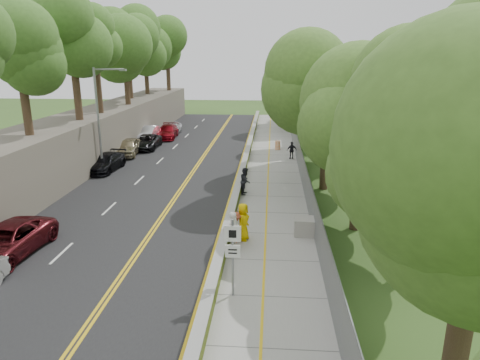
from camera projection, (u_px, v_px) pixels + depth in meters
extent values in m
plane|color=#33511E|center=(216.00, 259.00, 19.29)|extent=(140.00, 140.00, 0.00)
cube|color=black|center=(173.00, 170.00, 34.02)|extent=(11.20, 66.00, 0.04)
cube|color=gray|center=(273.00, 172.00, 33.45)|extent=(4.20, 66.00, 0.05)
cube|color=#A4D611|center=(243.00, 168.00, 33.54)|extent=(0.42, 66.00, 0.60)
cube|color=#595147|center=(72.00, 144.00, 34.04)|extent=(5.00, 66.00, 4.00)
cube|color=slate|center=(300.00, 161.00, 33.03)|extent=(0.04, 66.00, 2.00)
cylinder|color=gray|center=(98.00, 122.00, 32.32)|extent=(0.18, 0.18, 8.00)
cylinder|color=gray|center=(108.00, 69.00, 31.16)|extent=(2.30, 0.13, 0.13)
cube|color=gray|center=(123.00, 70.00, 31.09)|extent=(0.50, 0.22, 0.14)
cylinder|color=gray|center=(233.00, 258.00, 15.90)|extent=(0.09, 0.09, 3.10)
cube|color=white|center=(233.00, 234.00, 15.58)|extent=(0.62, 0.04, 0.62)
cube|color=white|center=(233.00, 251.00, 15.78)|extent=(0.56, 0.04, 0.50)
cylinder|color=#FF630A|center=(278.00, 145.00, 41.27)|extent=(0.51, 0.51, 0.85)
cube|color=gray|center=(307.00, 226.00, 21.72)|extent=(1.36, 1.05, 0.87)
imported|color=#59141A|center=(6.00, 241.00, 19.31)|extent=(2.75, 5.36, 1.45)
imported|color=black|center=(106.00, 162.00, 33.71)|extent=(2.16, 4.72, 1.34)
imported|color=tan|center=(128.00, 147.00, 38.90)|extent=(2.24, 4.63, 1.53)
imported|color=silver|center=(147.00, 134.00, 44.80)|extent=(1.92, 5.05, 1.65)
imported|color=black|center=(146.00, 142.00, 41.62)|extent=(2.35, 4.87, 1.34)
imported|color=maroon|center=(167.00, 132.00, 46.79)|extent=(2.31, 5.04, 1.43)
imported|color=white|center=(173.00, 128.00, 49.48)|extent=(1.78, 4.11, 1.38)
imported|color=#DAB205|center=(243.00, 222.00, 20.96)|extent=(0.82, 1.05, 1.89)
imported|color=silver|center=(234.00, 231.00, 19.92)|extent=(0.65, 0.79, 1.86)
imported|color=black|center=(245.00, 181.00, 27.96)|extent=(0.78, 0.94, 1.77)
imported|color=#9D452B|center=(236.00, 227.00, 20.76)|extent=(0.77, 1.09, 1.54)
imported|color=black|center=(292.00, 150.00, 37.48)|extent=(0.96, 0.59, 1.52)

